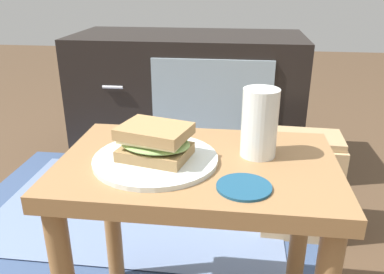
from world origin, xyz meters
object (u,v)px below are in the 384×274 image
at_px(tv_cabinet, 188,101).
at_px(plate, 156,159).
at_px(coaster, 244,187).
at_px(beer_glass, 259,125).
at_px(paper_bag, 300,184).
at_px(sandwich_front, 155,142).

bearing_deg(tv_cabinet, plate, -86.27).
bearing_deg(coaster, tv_cabinet, 102.81).
relative_size(beer_glass, coaster, 1.44).
xyz_separation_m(coaster, paper_bag, (0.20, 0.56, -0.29)).
bearing_deg(paper_bag, sandwich_front, -128.00).
height_order(coaster, paper_bag, coaster).
relative_size(plate, paper_bag, 0.72).
distance_m(plate, sandwich_front, 0.04).
relative_size(tv_cabinet, sandwich_front, 5.91).
distance_m(tv_cabinet, beer_glass, 0.97).
bearing_deg(beer_glass, paper_bag, 68.02).
xyz_separation_m(plate, beer_glass, (0.20, 0.06, 0.06)).
xyz_separation_m(tv_cabinet, beer_glass, (0.27, -0.91, 0.24)).
xyz_separation_m(tv_cabinet, plate, (0.06, -0.96, 0.17)).
bearing_deg(beer_glass, coaster, -100.79).
distance_m(beer_glass, coaster, 0.16).
height_order(tv_cabinet, sandwich_front, tv_cabinet).
bearing_deg(sandwich_front, plate, 90.00).
bearing_deg(beer_glass, sandwich_front, -164.32).
height_order(tv_cabinet, beer_glass, beer_glass).
height_order(tv_cabinet, coaster, tv_cabinet).
bearing_deg(sandwich_front, beer_glass, 15.68).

